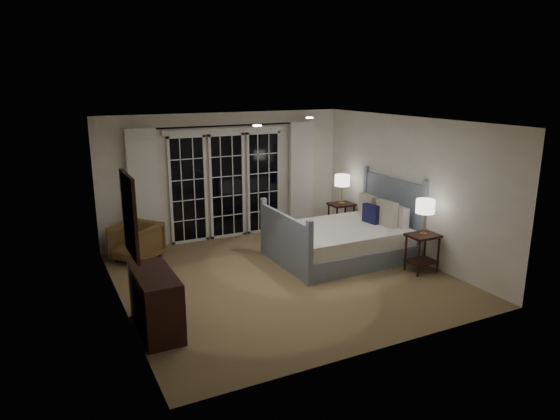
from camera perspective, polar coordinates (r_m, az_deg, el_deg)
name	(u,v)px	position (r m, az deg, el deg)	size (l,w,h in m)	color
floor	(283,277)	(8.15, 0.33, -7.71)	(5.00, 5.00, 0.00)	olive
ceiling	(283,121)	(7.57, 0.36, 10.10)	(5.00, 5.00, 0.00)	white
wall_left	(117,222)	(7.03, -18.14, -1.34)	(0.02, 5.00, 2.50)	white
wall_right	(408,188)	(9.15, 14.46, 2.49)	(0.02, 5.00, 2.50)	white
wall_back	(226,176)	(10.01, -6.17, 3.88)	(5.00, 0.02, 2.50)	white
wall_front	(384,250)	(5.74, 11.76, -4.45)	(5.00, 0.02, 2.50)	white
french_doors	(227,184)	(10.00, -6.06, 2.94)	(2.50, 0.04, 2.20)	black
curtain_rod	(227,126)	(9.78, -6.12, 9.55)	(0.03, 0.03, 3.50)	black
curtain_left	(144,190)	(9.47, -15.28, 2.23)	(0.55, 0.10, 2.25)	white
curtain_right	(301,175)	(10.60, 2.47, 4.00)	(0.55, 0.10, 2.25)	white
downlight_a	(309,118)	(8.47, 3.39, 10.48)	(0.12, 0.12, 0.01)	white
downlight_b	(257,126)	(6.95, -2.60, 9.60)	(0.12, 0.12, 0.01)	white
bed	(344,239)	(9.01, 7.31, -3.34)	(2.32, 1.67, 1.36)	gray
nightstand_left	(422,247)	(8.59, 15.95, -4.10)	(0.50, 0.40, 0.65)	black
nightstand_right	(341,214)	(10.40, 7.01, -0.41)	(0.49, 0.39, 0.64)	black
lamp_left	(425,207)	(8.40, 16.28, 0.36)	(0.30, 0.30, 0.59)	#B58E48
lamp_right	(342,181)	(10.25, 7.13, 3.35)	(0.31, 0.31, 0.60)	#B58E48
armchair	(137,242)	(9.16, -16.07, -3.52)	(0.72, 0.74, 0.67)	brown
dresser	(156,302)	(6.57, -14.00, -10.16)	(0.47, 1.10, 0.78)	black
mirror	(130,215)	(6.14, -16.80, -0.59)	(0.05, 0.85, 1.00)	black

